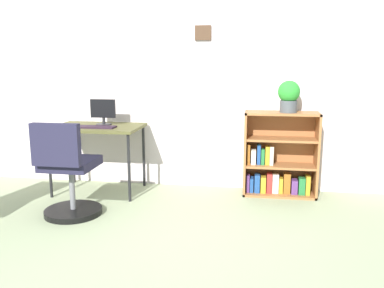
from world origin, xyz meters
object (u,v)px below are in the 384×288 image
(potted_plant_on_shelf, at_px, (289,95))
(keyboard, at_px, (96,127))
(desk, at_px, (98,132))
(bookshelf_low, at_px, (278,159))
(monitor, at_px, (103,112))
(office_chair, at_px, (68,176))

(potted_plant_on_shelf, bearing_deg, keyboard, -171.44)
(desk, height_order, bookshelf_low, bookshelf_low)
(bookshelf_low, bearing_deg, desk, -173.58)
(potted_plant_on_shelf, bearing_deg, monitor, -177.32)
(monitor, xyz_separation_m, office_chair, (-0.03, -0.83, -0.48))
(desk, relative_size, keyboard, 2.30)
(monitor, distance_m, potted_plant_on_shelf, 1.94)
(monitor, height_order, potted_plant_on_shelf, potted_plant_on_shelf)
(monitor, distance_m, bookshelf_low, 1.92)
(monitor, height_order, office_chair, monitor)
(bookshelf_low, distance_m, potted_plant_on_shelf, 0.68)
(desk, xyz_separation_m, monitor, (0.04, 0.07, 0.20))
(monitor, bearing_deg, office_chair, -92.15)
(keyboard, relative_size, potted_plant_on_shelf, 1.26)
(desk, distance_m, keyboard, 0.15)
(potted_plant_on_shelf, bearing_deg, office_chair, -154.93)
(monitor, bearing_deg, desk, -121.12)
(desk, relative_size, office_chair, 1.05)
(desk, distance_m, monitor, 0.22)
(office_chair, bearing_deg, monitor, 87.85)
(bookshelf_low, bearing_deg, monitor, -175.65)
(office_chair, relative_size, bookshelf_low, 1.00)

